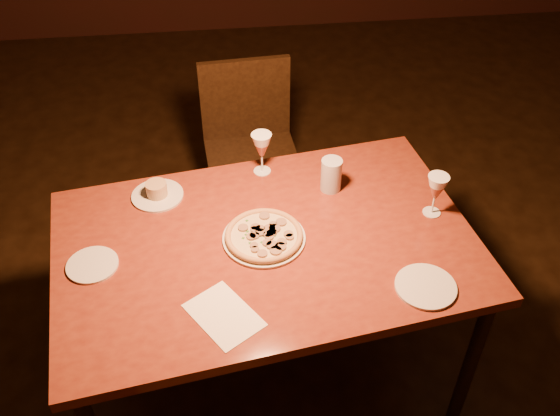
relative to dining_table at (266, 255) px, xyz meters
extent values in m
plane|color=#332011|center=(0.17, -0.08, -0.72)|extent=(7.00, 7.00, 0.00)
cube|color=maroon|center=(0.00, 0.00, 0.05)|extent=(1.60, 1.15, 0.04)
cylinder|color=black|center=(-0.73, 0.31, -0.35)|extent=(0.05, 0.05, 0.75)
cylinder|color=black|center=(0.73, -0.31, -0.35)|extent=(0.05, 0.05, 0.75)
cylinder|color=black|center=(0.61, 0.50, -0.35)|extent=(0.05, 0.05, 0.75)
cube|color=black|center=(0.02, 0.89, -0.24)|extent=(0.48, 0.48, 0.04)
cube|color=black|center=(0.01, 1.10, -0.01)|extent=(0.45, 0.06, 0.43)
cylinder|color=black|center=(-0.15, 0.70, -0.49)|extent=(0.04, 0.04, 0.46)
cylinder|color=black|center=(-0.17, 1.06, -0.49)|extent=(0.04, 0.04, 0.46)
cylinder|color=black|center=(0.21, 0.72, -0.49)|extent=(0.04, 0.04, 0.46)
cylinder|color=black|center=(0.19, 1.08, -0.49)|extent=(0.04, 0.04, 0.46)
cylinder|color=silver|center=(-0.01, 0.01, 0.08)|extent=(0.30, 0.30, 0.01)
cylinder|color=#CCB78C|center=(-0.01, 0.01, 0.09)|extent=(0.27, 0.27, 0.01)
torus|color=tan|center=(-0.01, 0.01, 0.09)|extent=(0.28, 0.28, 0.02)
cylinder|color=silver|center=(-0.39, 0.29, 0.07)|extent=(0.20, 0.20, 0.01)
cylinder|color=tan|center=(-0.39, 0.29, 0.11)|extent=(0.08, 0.08, 0.05)
cylinder|color=#B4BBC4|center=(0.28, 0.26, 0.14)|extent=(0.08, 0.08, 0.13)
cylinder|color=silver|center=(-0.60, -0.05, 0.07)|extent=(0.18, 0.18, 0.01)
cylinder|color=silver|center=(0.50, -0.28, 0.07)|extent=(0.20, 0.20, 0.01)
cube|color=white|center=(-0.16, -0.32, 0.07)|extent=(0.27, 0.29, 0.00)
camera|label=1|loc=(-0.14, -1.58, 1.61)|focal=40.00mm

